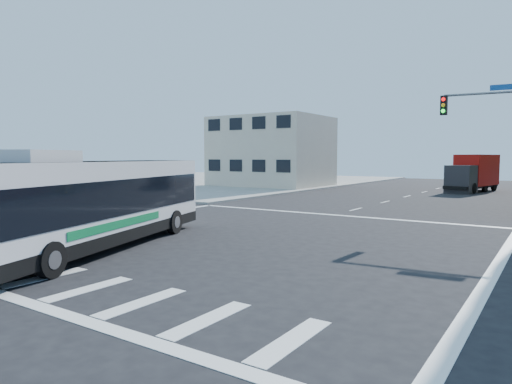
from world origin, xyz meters
The scene contains 5 objects.
ground centered at (0.00, 0.00, 0.00)m, with size 120.00×120.00×0.00m, color black.
sidewalk_nw centered at (-35.00, 35.00, 0.07)m, with size 50.00×50.00×0.15m, color gray.
building_west centered at (-17.02, 29.98, 4.01)m, with size 12.06×10.06×8.00m.
transit_bus centered at (-3.12, -4.61, 1.77)m, with size 6.23×12.40×3.61m.
box_truck centered at (3.82, 34.11, 1.77)m, with size 3.96×8.44×3.66m.
Camera 1 is at (11.02, -15.19, 3.40)m, focal length 32.00 mm.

